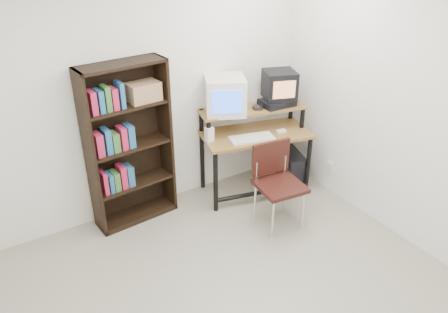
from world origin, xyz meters
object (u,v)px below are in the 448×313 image
bookshelf (128,143)px  pc_tower (290,168)px  crt_tv (279,85)px  school_chair (276,176)px  crt_monitor (225,95)px  computer_desk (255,136)px

bookshelf → pc_tower: bearing=-16.4°
crt_tv → bookshelf: bearing=-166.5°
crt_tv → bookshelf: size_ratio=0.25×
bookshelf → school_chair: bearing=-40.5°
school_chair → bookshelf: 1.50m
crt_tv → bookshelf: 1.74m
pc_tower → bookshelf: size_ratio=0.27×
pc_tower → crt_monitor: bearing=174.4°
school_chair → crt_monitor: bearing=104.5°
crt_monitor → crt_tv: bearing=13.0°
computer_desk → bookshelf: (-1.36, 0.23, 0.17)m
pc_tower → bookshelf: (-1.80, 0.37, 0.65)m
pc_tower → bookshelf: bearing=-174.3°
computer_desk → crt_tv: 0.62m
school_chair → crt_tv: bearing=58.7°
school_chair → computer_desk: bearing=80.9°
pc_tower → computer_desk: bearing=-179.7°
crt_monitor → pc_tower: bearing=2.6°
pc_tower → school_chair: school_chair is taller
crt_tv → pc_tower: 1.01m
computer_desk → bookshelf: 1.39m
crt_monitor → pc_tower: crt_monitor is taller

